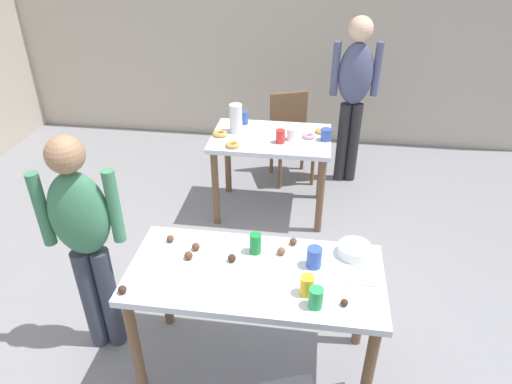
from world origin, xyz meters
TOP-DOWN VIEW (x-y plane):
  - ground_plane at (0.00, 0.00)m, footprint 6.40×6.40m
  - wall_back at (0.00, 3.20)m, footprint 6.40×0.10m
  - dining_table_near at (0.11, -0.20)m, footprint 1.37×0.64m
  - dining_table_far at (0.00, 1.53)m, footprint 1.02×0.67m
  - chair_far_table at (0.13, 2.21)m, footprint 0.51×0.51m
  - person_girl_near at (-0.86, -0.15)m, footprint 0.45×0.26m
  - person_adult_far at (0.70, 2.21)m, footprint 0.45×0.23m
  - mixing_bowl at (0.64, 0.02)m, footprint 0.18×0.18m
  - soda_can at (0.09, -0.04)m, footprint 0.07×0.07m
  - fork_near at (0.66, -0.23)m, footprint 0.17×0.02m
  - cup_near_0 at (0.39, -0.33)m, footprint 0.07×0.07m
  - cup_near_1 at (0.43, -0.41)m, footprint 0.07×0.07m
  - cup_near_2 at (0.41, -0.11)m, footprint 0.08×0.08m
  - cake_ball_0 at (-0.25, -0.06)m, footprint 0.05×0.05m
  - cake_ball_1 at (0.29, 0.06)m, footprint 0.04×0.04m
  - cake_ball_2 at (-0.03, -0.13)m, footprint 0.04×0.04m
  - cake_ball_3 at (0.57, -0.38)m, footprint 0.04×0.04m
  - cake_ball_4 at (-0.27, -0.15)m, footprint 0.05×0.05m
  - cake_ball_5 at (-0.53, -0.45)m, footprint 0.04×0.04m
  - cake_ball_6 at (-0.42, -0.01)m, footprint 0.04×0.04m
  - cake_ball_7 at (0.23, -0.04)m, footprint 0.04×0.04m
  - pitcher_far at (-0.31, 1.58)m, footprint 0.11×0.11m
  - cup_far_0 at (0.09, 1.41)m, footprint 0.08×0.08m
  - cup_far_1 at (0.46, 1.51)m, footprint 0.09×0.09m
  - cup_far_2 at (-0.28, 1.76)m, footprint 0.08×0.08m
  - cup_far_3 at (0.18, 1.49)m, footprint 0.08×0.08m
  - donut_far_0 at (-0.44, 1.48)m, footprint 0.13×0.13m
  - donut_far_1 at (0.32, 1.54)m, footprint 0.11×0.11m
  - donut_far_2 at (-0.29, 1.28)m, footprint 0.12×0.12m
  - donut_far_3 at (0.42, 1.66)m, footprint 0.11×0.11m

SIDE VIEW (x-z plane):
  - ground_plane at x=0.00m, z-range 0.00..0.00m
  - chair_far_table at x=0.13m, z-range 0.06..0.93m
  - dining_table_far at x=0.00m, z-range 0.25..1.00m
  - dining_table_near at x=0.11m, z-range 0.27..1.02m
  - fork_near at x=0.66m, z-range 0.75..0.76m
  - donut_far_1 at x=0.32m, z-range 0.75..0.78m
  - donut_far_3 at x=0.42m, z-range 0.75..0.78m
  - donut_far_2 at x=-0.29m, z-range 0.75..0.79m
  - donut_far_0 at x=-0.44m, z-range 0.75..0.79m
  - cake_ball_3 at x=0.57m, z-range 0.75..0.79m
  - cake_ball_1 at x=0.29m, z-range 0.75..0.79m
  - cake_ball_6 at x=-0.42m, z-range 0.75..0.79m
  - cake_ball_5 at x=-0.53m, z-range 0.75..0.79m
  - cake_ball_2 at x=-0.03m, z-range 0.75..0.79m
  - cake_ball_7 at x=0.23m, z-range 0.75..0.79m
  - cake_ball_0 at x=-0.25m, z-range 0.75..0.80m
  - cake_ball_4 at x=-0.27m, z-range 0.75..0.80m
  - mixing_bowl at x=0.64m, z-range 0.75..0.81m
  - cup_far_3 at x=0.18m, z-range 0.75..0.85m
  - cup_far_1 at x=0.46m, z-range 0.75..0.85m
  - cup_near_0 at x=0.39m, z-range 0.75..0.86m
  - cup_near_1 at x=0.43m, z-range 0.75..0.86m
  - cup_far_2 at x=-0.28m, z-range 0.75..0.86m
  - cup_far_0 at x=0.09m, z-range 0.75..0.86m
  - cup_near_2 at x=0.41m, z-range 0.75..0.87m
  - soda_can at x=0.09m, z-range 0.75..0.87m
  - person_girl_near at x=-0.86m, z-range 0.14..1.60m
  - pitcher_far at x=-0.31m, z-range 0.75..1.00m
  - person_adult_far at x=0.70m, z-range 0.17..1.80m
  - wall_back at x=0.00m, z-range 0.00..2.60m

